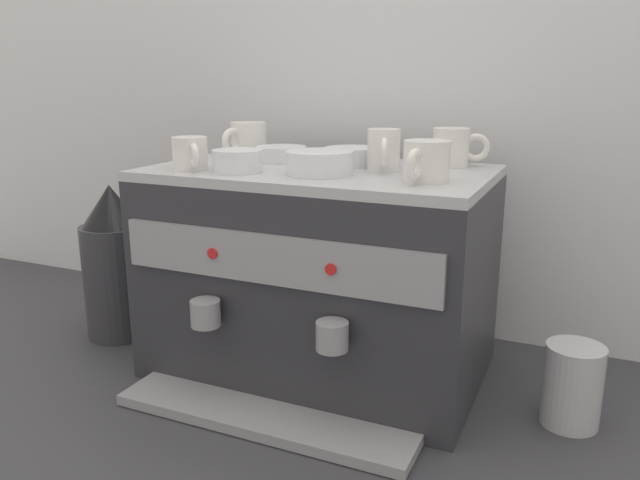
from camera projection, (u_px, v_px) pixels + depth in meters
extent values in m
plane|color=#38383D|center=(320.00, 366.00, 1.36)|extent=(4.00, 4.00, 0.00)
cube|color=silver|center=(375.00, 98.00, 1.50)|extent=(2.80, 0.03, 1.13)
cube|color=#2D2D33|center=(320.00, 276.00, 1.31)|extent=(0.67, 0.41, 0.42)
cube|color=#B7B7BC|center=(320.00, 173.00, 1.25)|extent=(0.67, 0.41, 0.02)
cube|color=#939399|center=(271.00, 260.00, 1.10)|extent=(0.62, 0.01, 0.09)
cylinder|color=red|center=(213.00, 253.00, 1.14)|extent=(0.02, 0.01, 0.02)
cylinder|color=red|center=(331.00, 269.00, 1.04)|extent=(0.02, 0.01, 0.02)
cube|color=#939399|center=(263.00, 418.00, 1.13)|extent=(0.57, 0.12, 0.02)
cylinder|color=#939399|center=(205.00, 313.00, 1.16)|extent=(0.06, 0.06, 0.05)
cylinder|color=#939399|center=(332.00, 336.00, 1.05)|extent=(0.06, 0.06, 0.05)
cylinder|color=white|center=(190.00, 153.00, 1.22)|extent=(0.07, 0.07, 0.06)
torus|color=white|center=(194.00, 156.00, 1.18)|extent=(0.04, 0.04, 0.05)
cylinder|color=white|center=(451.00, 147.00, 1.27)|extent=(0.07, 0.07, 0.08)
torus|color=white|center=(476.00, 148.00, 1.26)|extent=(0.06, 0.03, 0.06)
cylinder|color=white|center=(384.00, 150.00, 1.20)|extent=(0.06, 0.06, 0.08)
torus|color=white|center=(384.00, 153.00, 1.16)|extent=(0.03, 0.06, 0.06)
cylinder|color=white|center=(427.00, 161.00, 1.08)|extent=(0.08, 0.08, 0.07)
torus|color=white|center=(415.00, 164.00, 1.04)|extent=(0.02, 0.06, 0.05)
cylinder|color=white|center=(249.00, 139.00, 1.43)|extent=(0.08, 0.08, 0.08)
torus|color=white|center=(232.00, 141.00, 1.39)|extent=(0.03, 0.06, 0.06)
cylinder|color=white|center=(237.00, 161.00, 1.19)|extent=(0.10, 0.10, 0.04)
cylinder|color=white|center=(238.00, 169.00, 1.20)|extent=(0.05, 0.05, 0.01)
cylinder|color=white|center=(353.00, 156.00, 1.29)|extent=(0.12, 0.12, 0.04)
cylinder|color=white|center=(352.00, 163.00, 1.29)|extent=(0.06, 0.06, 0.01)
cylinder|color=white|center=(281.00, 154.00, 1.34)|extent=(0.11, 0.11, 0.03)
cylinder|color=white|center=(281.00, 159.00, 1.35)|extent=(0.06, 0.06, 0.01)
cylinder|color=white|center=(319.00, 163.00, 1.16)|extent=(0.13, 0.13, 0.04)
cylinder|color=white|center=(319.00, 172.00, 1.16)|extent=(0.07, 0.07, 0.01)
cylinder|color=#333338|center=(117.00, 281.00, 1.50)|extent=(0.15, 0.15, 0.27)
cone|color=black|center=(110.00, 205.00, 1.45)|extent=(0.14, 0.14, 0.10)
cylinder|color=#B7B7BC|center=(572.00, 385.00, 1.12)|extent=(0.10, 0.10, 0.15)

